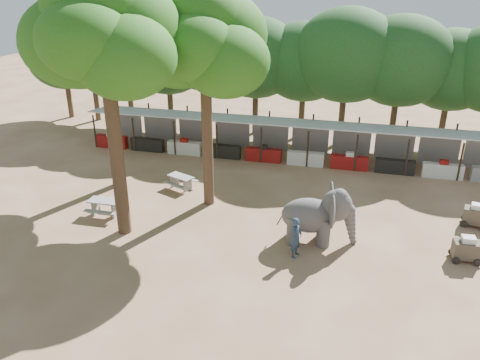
% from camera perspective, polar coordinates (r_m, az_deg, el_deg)
% --- Properties ---
extents(ground, '(100.00, 100.00, 0.00)m').
position_cam_1_polar(ground, '(19.96, -0.79, -11.17)').
color(ground, brown).
rests_on(ground, ground).
extents(vendor_stalls, '(28.00, 2.99, 2.80)m').
position_cam_1_polar(vendor_stalls, '(31.66, 5.75, 4.66)').
color(vendor_stalls, '#A8AAB0').
rests_on(vendor_stalls, ground).
extents(yard_tree_left, '(7.10, 6.90, 11.02)m').
position_cam_1_polar(yard_tree_left, '(26.85, -16.50, 15.86)').
color(yard_tree_left, '#332316').
rests_on(yard_tree_left, ground).
extents(yard_tree_center, '(7.10, 6.90, 12.04)m').
position_cam_1_polar(yard_tree_center, '(20.94, -16.42, 16.73)').
color(yard_tree_center, '#332316').
rests_on(yard_tree_center, ground).
extents(yard_tree_back, '(7.10, 6.90, 11.36)m').
position_cam_1_polar(yard_tree_back, '(23.42, -4.53, 16.55)').
color(yard_tree_back, '#332316').
rests_on(yard_tree_back, ground).
extents(backdrop_trees, '(46.46, 5.95, 8.33)m').
position_cam_1_polar(backdrop_trees, '(35.58, 7.39, 13.88)').
color(backdrop_trees, '#332316').
rests_on(backdrop_trees, ground).
extents(elephant, '(3.62, 2.73, 2.73)m').
position_cam_1_polar(elephant, '(21.71, 9.54, -4.25)').
color(elephant, '#424040').
rests_on(elephant, ground).
extents(handler, '(0.60, 0.77, 1.87)m').
position_cam_1_polar(handler, '(20.66, 6.87, -6.96)').
color(handler, '#26384C').
rests_on(handler, ground).
extents(picnic_table_near, '(1.71, 1.54, 0.84)m').
position_cam_1_polar(picnic_table_near, '(25.11, -16.10, -2.98)').
color(picnic_table_near, gray).
rests_on(picnic_table_near, ground).
extents(picnic_table_far, '(1.96, 1.88, 0.77)m').
position_cam_1_polar(picnic_table_far, '(27.38, -7.21, -0.03)').
color(picnic_table_far, gray).
rests_on(picnic_table_far, ground).
extents(cart_front, '(1.26, 0.87, 1.18)m').
position_cam_1_polar(cart_front, '(22.60, 25.89, -7.57)').
color(cart_front, '#3A3127').
rests_on(cart_front, ground).
extents(cart_back, '(1.37, 1.05, 1.20)m').
position_cam_1_polar(cart_back, '(25.80, 26.79, -3.87)').
color(cart_back, '#3A3127').
rests_on(cart_back, ground).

